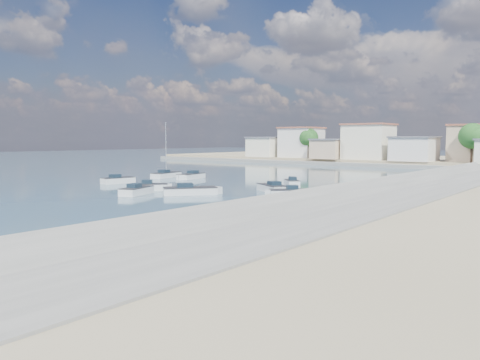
# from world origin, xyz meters

# --- Properties ---
(ground) EXTENTS (400.00, 400.00, 0.00)m
(ground) POSITION_xyz_m (0.00, 40.00, 0.00)
(ground) COLOR #344F69
(ground) RESTS_ON ground
(seawall_walkway) EXTENTS (5.00, 90.00, 1.80)m
(seawall_walkway) POSITION_xyz_m (18.50, 13.00, 0.90)
(seawall_walkway) COLOR slate
(seawall_walkway) RESTS_ON ground
(breakwater) EXTENTS (2.00, 31.02, 0.35)m
(breakwater) POSITION_xyz_m (6.90, 12.69, 0.17)
(breakwater) COLOR black
(breakwater) RESTS_ON ground
(far_shore_land) EXTENTS (160.00, 40.00, 1.40)m
(far_shore_land) POSITION_xyz_m (0.00, 92.00, 0.70)
(far_shore_land) COLOR gray
(far_shore_land) RESTS_ON ground
(far_shore_quay) EXTENTS (160.00, 2.50, 0.80)m
(far_shore_quay) POSITION_xyz_m (0.00, 71.00, 0.40)
(far_shore_quay) COLOR slate
(far_shore_quay) RESTS_ON ground
(shore_trees) EXTENTS (74.56, 38.32, 7.92)m
(shore_trees) POSITION_xyz_m (8.34, 68.11, 6.22)
(shore_trees) COLOR #38281E
(shore_trees) RESTS_ON ground
(motorboat_a) EXTENTS (3.35, 5.18, 1.48)m
(motorboat_a) POSITION_xyz_m (-10.37, 5.50, 0.38)
(motorboat_a) COLOR silver
(motorboat_a) RESTS_ON ground
(motorboat_b) EXTENTS (3.98, 4.08, 1.48)m
(motorboat_b) POSITION_xyz_m (-12.16, 9.11, 0.38)
(motorboat_b) COLOR silver
(motorboat_b) RESTS_ON ground
(motorboat_c) EXTENTS (5.37, 4.24, 1.48)m
(motorboat_c) POSITION_xyz_m (-0.52, 17.26, 0.38)
(motorboat_c) COLOR silver
(motorboat_c) RESTS_ON ground
(motorboat_d) EXTENTS (4.03, 3.89, 1.48)m
(motorboat_d) POSITION_xyz_m (3.83, 13.84, 0.38)
(motorboat_d) COLOR silver
(motorboat_d) RESTS_ON ground
(motorboat_e) EXTENTS (2.33, 5.15, 1.48)m
(motorboat_e) POSITION_xyz_m (-22.94, 12.34, 0.38)
(motorboat_e) COLOR silver
(motorboat_e) RESTS_ON ground
(motorboat_f) EXTENTS (3.58, 3.65, 1.48)m
(motorboat_f) POSITION_xyz_m (-2.15, 24.15, 0.38)
(motorboat_f) COLOR silver
(motorboat_f) RESTS_ON ground
(motorboat_g) EXTENTS (2.86, 5.84, 1.48)m
(motorboat_g) POSITION_xyz_m (-20.16, 23.35, 0.38)
(motorboat_g) COLOR silver
(motorboat_g) RESTS_ON ground
(motorboat_h) EXTENTS (5.45, 6.04, 1.48)m
(motorboat_h) POSITION_xyz_m (-5.53, 9.30, 0.38)
(motorboat_h) COLOR silver
(motorboat_h) RESTS_ON ground
(sailboat) EXTENTS (3.13, 6.49, 9.00)m
(sailboat) POSITION_xyz_m (-25.19, 23.21, 0.41)
(sailboat) COLOR silver
(sailboat) RESTS_ON ground
(mooring_buoys) EXTENTS (11.54, 27.40, 0.34)m
(mooring_buoys) POSITION_xyz_m (6.23, 12.89, 0.05)
(mooring_buoys) COLOR white
(mooring_buoys) RESTS_ON ground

